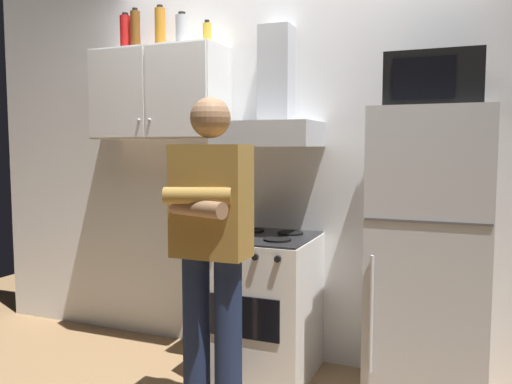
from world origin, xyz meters
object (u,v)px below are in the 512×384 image
person_standing (211,247)px  bottle_soda_red (126,33)px  bottle_beer_brown (135,30)px  bottle_liquor_amber (160,29)px  refrigerator (429,259)px  upper_cabinet (159,94)px  microwave (434,82)px  bottle_spice_jar (207,34)px  bottle_canister_steel (182,30)px  stove_oven (264,305)px  range_hood (271,114)px

person_standing → bottle_soda_red: 1.75m
bottle_beer_brown → bottle_liquor_amber: (0.15, 0.07, 0.01)m
person_standing → refrigerator: bearing=31.2°
upper_cabinet → bottle_beer_brown: 0.46m
microwave → person_standing: microwave is taller
bottle_spice_jar → upper_cabinet: bearing=-175.7°
bottle_canister_steel → bottle_liquor_amber: bearing=167.5°
stove_oven → bottle_liquor_amber: 1.94m
range_hood → microwave: range_hood is taller
range_hood → bottle_soda_red: bottle_soda_red is taller
bottle_soda_red → bottle_canister_steel: bearing=3.6°
upper_cabinet → person_standing: bearing=-44.3°
upper_cabinet → bottle_beer_brown: bearing=-167.7°
microwave → bottle_soda_red: bearing=177.7°
upper_cabinet → stove_oven: 1.55m
range_hood → bottle_soda_red: bearing=-178.4°
range_hood → bottle_soda_red: 1.18m
person_standing → bottle_spice_jar: bearing=117.8°
range_hood → stove_oven: bearing=-90.0°
refrigerator → bottle_beer_brown: 2.35m
bottle_beer_brown → bottle_canister_steel: (0.34, 0.03, -0.02)m
refrigerator → person_standing: bearing=-148.8°
bottle_liquor_amber → refrigerator: bearing=-5.4°
upper_cabinet → bottle_canister_steel: bearing=-0.5°
upper_cabinet → range_hood: range_hood is taller
range_hood → bottle_canister_steel: (-0.62, -0.00, 0.55)m
person_standing → bottle_spice_jar: bottle_spice_jar is taller
bottle_beer_brown → bottle_liquor_amber: 0.16m
upper_cabinet → range_hood: (0.80, 0.00, -0.15)m
person_standing → bottle_spice_jar: (-0.40, 0.76, 1.22)m
range_hood → bottle_soda_red: (-1.04, -0.03, 0.57)m
person_standing → bottle_beer_brown: (-0.90, 0.70, 1.28)m
microwave → bottle_spice_jar: size_ratio=3.02×
bottle_canister_steel → refrigerator: bearing=-4.5°
bottle_soda_red → person_standing: bearing=-35.5°
person_standing → bottle_liquor_amber: (-0.76, 0.77, 1.29)m
upper_cabinet → bottle_liquor_amber: bottle_liquor_amber is taller
bottle_liquor_amber → person_standing: bearing=-45.5°
range_hood → bottle_liquor_amber: size_ratio=2.58×
microwave → person_standing: size_ratio=0.29×
upper_cabinet → bottle_soda_red: (-0.24, -0.03, 0.42)m
stove_oven → range_hood: bearing=90.0°
refrigerator → range_hood: bearing=172.5°
bottle_liquor_amber → stove_oven: bearing=-11.6°
bottle_spice_jar → stove_oven: bearing=-18.6°
upper_cabinet → bottle_liquor_amber: 0.44m
microwave → bottle_liquor_amber: bearing=175.2°
stove_oven → range_hood: (0.00, 0.13, 1.16)m
upper_cabinet → refrigerator: 2.00m
microwave → bottle_spice_jar: bottle_spice_jar is taller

